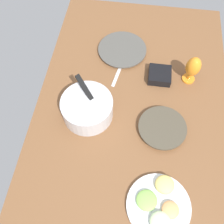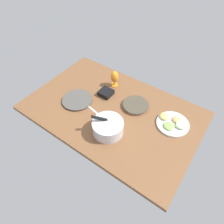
{
  "view_description": "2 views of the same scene",
  "coord_description": "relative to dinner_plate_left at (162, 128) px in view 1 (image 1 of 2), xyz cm",
  "views": [
    {
      "loc": [
        -75.18,
        1.54,
        119.14
      ],
      "look_at": [
        -10.53,
        10.3,
        3.21
      ],
      "focal_mm": 41.11,
      "sensor_mm": 36.0,
      "label": 1
    },
    {
      "loc": [
        -73.85,
        104.37,
        138.4
      ],
      "look_at": [
        -3.1,
        5.04,
        3.21
      ],
      "focal_mm": 32.15,
      "sensor_mm": 36.0,
      "label": 2
    }
  ],
  "objects": [
    {
      "name": "square_bowl_black",
      "position": [
        32.92,
        2.84,
        1.11
      ],
      "size": [
        12.59,
        12.59,
        4.77
      ],
      "color": "black",
      "rests_on": "ground_plane"
    },
    {
      "name": "dinner_plate_right",
      "position": [
        50.39,
        26.27,
        -0.48
      ],
      "size": [
        29.51,
        29.51,
        2.06
      ],
      "color": "silver",
      "rests_on": "ground_plane"
    },
    {
      "name": "fork_by_right_plate",
      "position": [
        31.96,
        26.91,
        -1.25
      ],
      "size": [
        18.03,
        5.07,
        0.6
      ],
      "primitive_type": "cube",
      "rotation": [
        0.0,
        0.0,
        -0.18
      ],
      "color": "silver",
      "rests_on": "ground_plane"
    },
    {
      "name": "ground_plane",
      "position": [
        15.49,
        16.16,
        -3.55
      ],
      "size": [
        160.0,
        104.0,
        4.0
      ],
      "primitive_type": "cube",
      "color": "brown"
    },
    {
      "name": "hurricane_glass_orange",
      "position": [
        34.08,
        -13.75,
        8.84
      ],
      "size": [
        8.01,
        8.01,
        17.53
      ],
      "color": "orange",
      "rests_on": "ground_plane"
    },
    {
      "name": "dinner_plate_left",
      "position": [
        0.0,
        0.0,
        0.0
      ],
      "size": [
        24.6,
        24.6,
        2.99
      ],
      "color": "beige",
      "rests_on": "ground_plane"
    },
    {
      "name": "mixing_bowl",
      "position": [
        3.93,
        39.03,
        4.85
      ],
      "size": [
        26.32,
        26.32,
        18.52
      ],
      "color": "silver",
      "rests_on": "ground_plane"
    },
    {
      "name": "fruit_platter",
      "position": [
        -37.64,
        -0.12,
        0.2
      ],
      "size": [
        28.45,
        28.45,
        5.16
      ],
      "color": "silver",
      "rests_on": "ground_plane"
    }
  ]
}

